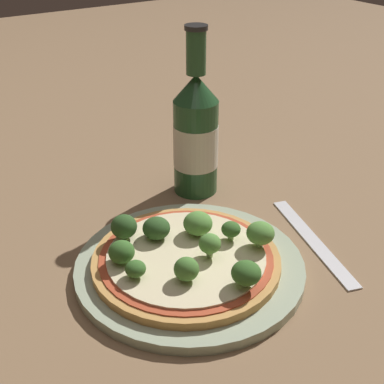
# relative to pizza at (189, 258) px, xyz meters

# --- Properties ---
(ground_plane) EXTENTS (3.00, 3.00, 0.00)m
(ground_plane) POSITION_rel_pizza_xyz_m (-0.00, 0.03, -0.02)
(ground_plane) COLOR #846647
(plate) EXTENTS (0.26, 0.26, 0.01)m
(plate) POSITION_rel_pizza_xyz_m (0.00, 0.00, -0.01)
(plate) COLOR #A3B293
(plate) RESTS_ON ground_plane
(pizza) EXTENTS (0.21, 0.21, 0.01)m
(pizza) POSITION_rel_pizza_xyz_m (0.00, 0.00, 0.00)
(pizza) COLOR tan
(pizza) RESTS_ON plate
(broccoli_floret_0) EXTENTS (0.03, 0.03, 0.03)m
(broccoli_floret_0) POSITION_rel_pizza_xyz_m (-0.01, 0.05, 0.02)
(broccoli_floret_0) COLOR #89A866
(broccoli_floret_0) RESTS_ON pizza
(broccoli_floret_1) EXTENTS (0.03, 0.03, 0.03)m
(broccoli_floret_1) POSITION_rel_pizza_xyz_m (0.07, -0.03, 0.03)
(broccoli_floret_1) COLOR #89A866
(broccoli_floret_1) RESTS_ON pizza
(broccoli_floret_2) EXTENTS (0.03, 0.03, 0.03)m
(broccoli_floret_2) POSITION_rel_pizza_xyz_m (0.03, 0.03, 0.02)
(broccoli_floret_2) COLOR #89A866
(broccoli_floret_2) RESTS_ON pizza
(broccoli_floret_3) EXTENTS (0.02, 0.02, 0.03)m
(broccoli_floret_3) POSITION_rel_pizza_xyz_m (0.02, -0.02, 0.02)
(broccoli_floret_3) COLOR #89A866
(broccoli_floret_3) RESTS_ON pizza
(broccoli_floret_4) EXTENTS (0.02, 0.02, 0.02)m
(broccoli_floret_4) POSITION_rel_pizza_xyz_m (-0.07, -0.01, 0.02)
(broccoli_floret_4) COLOR #89A866
(broccoli_floret_4) RESTS_ON pizza
(broccoli_floret_5) EXTENTS (0.03, 0.03, 0.03)m
(broccoli_floret_5) POSITION_rel_pizza_xyz_m (-0.03, -0.04, 0.02)
(broccoli_floret_5) COLOR #89A866
(broccoli_floret_5) RESTS_ON pizza
(broccoli_floret_6) EXTENTS (0.02, 0.02, 0.02)m
(broccoli_floret_6) POSITION_rel_pizza_xyz_m (0.06, -0.00, 0.02)
(broccoli_floret_6) COLOR #89A866
(broccoli_floret_6) RESTS_ON pizza
(broccoli_floret_7) EXTENTS (0.03, 0.03, 0.03)m
(broccoli_floret_7) POSITION_rel_pizza_xyz_m (-0.05, 0.07, 0.02)
(broccoli_floret_7) COLOR #89A866
(broccoli_floret_7) RESTS_ON pizza
(broccoli_floret_8) EXTENTS (0.03, 0.03, 0.03)m
(broccoli_floret_8) POSITION_rel_pizza_xyz_m (-0.07, 0.03, 0.02)
(broccoli_floret_8) COLOR #89A866
(broccoli_floret_8) RESTS_ON pizza
(broccoli_floret_9) EXTENTS (0.03, 0.03, 0.03)m
(broccoli_floret_9) POSITION_rel_pizza_xyz_m (0.02, -0.08, 0.02)
(broccoli_floret_9) COLOR #89A866
(broccoli_floret_9) RESTS_ON pizza
(beer_bottle) EXTENTS (0.06, 0.06, 0.23)m
(beer_bottle) POSITION_rel_pizza_xyz_m (0.11, 0.16, 0.07)
(beer_bottle) COLOR #234C28
(beer_bottle) RESTS_ON ground_plane
(fork) EXTENTS (0.07, 0.19, 0.00)m
(fork) POSITION_rel_pizza_xyz_m (0.16, -0.03, -0.02)
(fork) COLOR silver
(fork) RESTS_ON ground_plane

